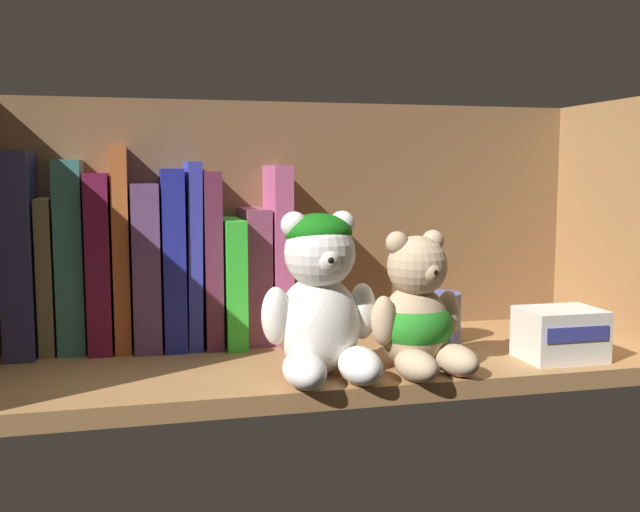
{
  "coord_description": "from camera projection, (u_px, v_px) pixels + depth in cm",
  "views": [
    {
      "loc": [
        -21.02,
        -79.87,
        22.87
      ],
      "look_at": [
        -1.11,
        0.0,
        13.5
      ],
      "focal_mm": 41.09,
      "sensor_mm": 36.0,
      "label": 1
    }
  ],
  "objects": [
    {
      "name": "teddy_bear_larger",
      "position": [
        321.0,
        298.0,
        0.75
      ],
      "size": [
        12.37,
        12.55,
        16.98
      ],
      "color": "white",
      "rests_on": "shelf_board"
    },
    {
      "name": "teddy_bear_smaller",
      "position": [
        417.0,
        316.0,
        0.77
      ],
      "size": [
        11.11,
        11.85,
        14.84
      ],
      "color": "tan",
      "rests_on": "shelf_board"
    },
    {
      "name": "book_10",
      "position": [
        254.0,
        274.0,
        0.92
      ],
      "size": [
        2.97,
        10.83,
        16.51
      ],
      "primitive_type": "cube",
      "color": "#914469",
      "rests_on": "shelf_board"
    },
    {
      "name": "book_2",
      "position": [
        72.0,
        255.0,
        0.86
      ],
      "size": [
        3.07,
        9.38,
        22.34
      ],
      "primitive_type": "cube",
      "color": "#3A7C74",
      "rests_on": "shelf_board"
    },
    {
      "name": "book_11",
      "position": [
        276.0,
        252.0,
        0.92
      ],
      "size": [
        2.23,
        11.58,
        21.78
      ],
      "primitive_type": "cube",
      "color": "#C05488",
      "rests_on": "shelf_board"
    },
    {
      "name": "shelf_back_panel",
      "position": [
        302.0,
        225.0,
        0.97
      ],
      "size": [
        77.0,
        1.2,
        31.93
      ],
      "primitive_type": "cube",
      "color": "brown",
      "rests_on": "ground"
    },
    {
      "name": "small_product_box",
      "position": [
        560.0,
        334.0,
        0.82
      ],
      "size": [
        8.74,
        6.91,
        5.76
      ],
      "color": "silver",
      "rests_on": "shelf_board"
    },
    {
      "name": "book_7",
      "position": [
        192.0,
        253.0,
        0.9
      ],
      "size": [
        1.92,
        11.96,
        22.17
      ],
      "primitive_type": "cube",
      "rotation": [
        0.0,
        0.01,
        0.0
      ],
      "color": "#3439B3",
      "rests_on": "shelf_board"
    },
    {
      "name": "book_9",
      "position": [
        230.0,
        279.0,
        0.91
      ],
      "size": [
        2.41,
        14.57,
        15.34
      ],
      "primitive_type": "cube",
      "color": "green",
      "rests_on": "shelf_board"
    },
    {
      "name": "book_5",
      "position": [
        146.0,
        265.0,
        0.88
      ],
      "size": [
        3.14,
        12.34,
        19.61
      ],
      "primitive_type": "cube",
      "color": "#664376",
      "rests_on": "shelf_board"
    },
    {
      "name": "book_4",
      "position": [
        122.0,
        247.0,
        0.88
      ],
      "size": [
        1.84,
        10.88,
        23.95
      ],
      "primitive_type": "cube",
      "color": "#C0632E",
      "rests_on": "shelf_board"
    },
    {
      "name": "book_0",
      "position": [
        22.0,
        253.0,
        0.85
      ],
      "size": [
        3.22,
        12.29,
        23.25
      ],
      "primitive_type": "cube",
      "color": "navy",
      "rests_on": "shelf_board"
    },
    {
      "name": "book_3",
      "position": [
        100.0,
        261.0,
        0.87
      ],
      "size": [
        2.68,
        11.38,
        20.85
      ],
      "primitive_type": "cube",
      "color": "maroon",
      "rests_on": "shelf_board"
    },
    {
      "name": "book_8",
      "position": [
        209.0,
        257.0,
        0.9
      ],
      "size": [
        2.03,
        12.58,
        21.0
      ],
      "primitive_type": "cube",
      "color": "#6A2949",
      "rests_on": "shelf_board"
    },
    {
      "name": "book_6",
      "position": [
        172.0,
        257.0,
        0.89
      ],
      "size": [
        2.6,
        12.56,
        21.34
      ],
      "primitive_type": "cube",
      "color": "#23289F",
      "rests_on": "shelf_board"
    },
    {
      "name": "pillar_candle",
      "position": [
        437.0,
        317.0,
        0.91
      ],
      "size": [
        5.92,
        5.92,
        6.15
      ],
      "primitive_type": "cylinder",
      "color": "#4C5B99",
      "rests_on": "shelf_board"
    },
    {
      "name": "book_1",
      "position": [
        48.0,
        275.0,
        0.86
      ],
      "size": [
        1.71,
        9.3,
        17.96
      ],
      "primitive_type": "cube",
      "color": "olive",
      "rests_on": "shelf_board"
    },
    {
      "name": "shelf_side_panel_right",
      "position": [
        622.0,
        228.0,
        0.92
      ],
      "size": [
        1.6,
        29.65,
        31.93
      ],
      "primitive_type": "cube",
      "color": "#9E7042",
      "rests_on": "ground"
    },
    {
      "name": "shelf_board",
      "position": [
        329.0,
        363.0,
        0.85
      ],
      "size": [
        74.6,
        27.25,
        2.0
      ],
      "primitive_type": "cube",
      "color": "#9E7042",
      "rests_on": "ground"
    }
  ]
}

